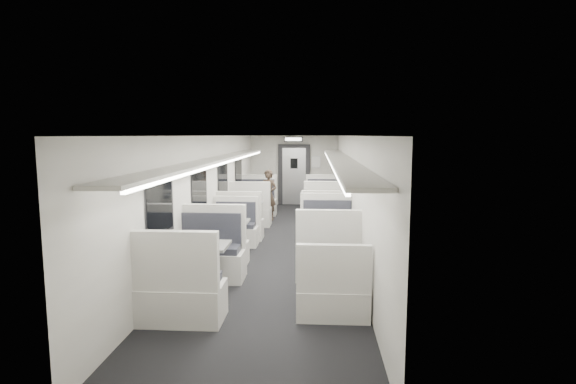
# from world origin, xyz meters

# --- Properties ---
(room) EXTENTS (3.24, 12.24, 2.64)m
(room) POSITION_xyz_m (0.00, 0.00, 1.20)
(room) COLOR black
(room) RESTS_ON ground
(booth_left_a) EXTENTS (1.11, 2.26, 1.21)m
(booth_left_a) POSITION_xyz_m (-1.00, 3.08, 0.40)
(booth_left_a) COLOR beige
(booth_left_a) RESTS_ON room
(booth_left_b) EXTENTS (1.06, 2.14, 1.15)m
(booth_left_b) POSITION_xyz_m (-1.00, 1.48, 0.38)
(booth_left_b) COLOR beige
(booth_left_b) RESTS_ON room
(booth_left_c) EXTENTS (0.98, 2.00, 1.07)m
(booth_left_c) POSITION_xyz_m (-1.00, -0.66, 0.36)
(booth_left_c) COLOR beige
(booth_left_c) RESTS_ON room
(booth_left_d) EXTENTS (1.15, 2.33, 1.24)m
(booth_left_d) POSITION_xyz_m (-1.00, -3.13, 0.42)
(booth_left_d) COLOR beige
(booth_left_d) RESTS_ON room
(booth_right_a) EXTENTS (1.11, 2.25, 1.20)m
(booth_right_a) POSITION_xyz_m (1.00, 3.29, 0.40)
(booth_right_a) COLOR beige
(booth_right_a) RESTS_ON room
(booth_right_b) EXTENTS (1.10, 2.24, 1.20)m
(booth_right_b) POSITION_xyz_m (1.00, 1.38, 0.40)
(booth_right_b) COLOR beige
(booth_right_b) RESTS_ON room
(booth_right_c) EXTENTS (1.12, 2.27, 1.21)m
(booth_right_c) POSITION_xyz_m (1.00, -1.27, 0.41)
(booth_right_c) COLOR beige
(booth_right_c) RESTS_ON room
(booth_right_d) EXTENTS (0.95, 1.94, 1.04)m
(booth_right_d) POSITION_xyz_m (1.00, -3.03, 0.35)
(booth_right_d) COLOR beige
(booth_right_d) RESTS_ON room
(passenger) EXTENTS (0.62, 0.53, 1.44)m
(passenger) POSITION_xyz_m (-0.59, 3.12, 0.72)
(passenger) COLOR black
(passenger) RESTS_ON room
(window_a) EXTENTS (0.02, 1.18, 0.84)m
(window_a) POSITION_xyz_m (-1.49, 3.40, 1.35)
(window_a) COLOR black
(window_a) RESTS_ON room
(window_b) EXTENTS (0.02, 1.18, 0.84)m
(window_b) POSITION_xyz_m (-1.49, 1.20, 1.35)
(window_b) COLOR black
(window_b) RESTS_ON room
(window_c) EXTENTS (0.02, 1.18, 0.84)m
(window_c) POSITION_xyz_m (-1.49, -1.00, 1.35)
(window_c) COLOR black
(window_c) RESTS_ON room
(window_d) EXTENTS (0.02, 1.18, 0.84)m
(window_d) POSITION_xyz_m (-1.49, -3.20, 1.35)
(window_d) COLOR black
(window_d) RESTS_ON room
(luggage_rack_left) EXTENTS (0.46, 10.40, 0.09)m
(luggage_rack_left) POSITION_xyz_m (-1.24, -0.30, 1.92)
(luggage_rack_left) COLOR beige
(luggage_rack_left) RESTS_ON room
(luggage_rack_right) EXTENTS (0.46, 10.40, 0.09)m
(luggage_rack_right) POSITION_xyz_m (1.24, -0.30, 1.92)
(luggage_rack_right) COLOR beige
(luggage_rack_right) RESTS_ON room
(vestibule_door) EXTENTS (1.10, 0.13, 2.10)m
(vestibule_door) POSITION_xyz_m (0.00, 5.93, 1.04)
(vestibule_door) COLOR black
(vestibule_door) RESTS_ON room
(exit_sign) EXTENTS (0.62, 0.12, 0.16)m
(exit_sign) POSITION_xyz_m (0.00, 5.44, 2.28)
(exit_sign) COLOR black
(exit_sign) RESTS_ON room
(wall_notice) EXTENTS (0.32, 0.02, 0.40)m
(wall_notice) POSITION_xyz_m (0.75, 5.92, 1.50)
(wall_notice) COLOR silver
(wall_notice) RESTS_ON room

